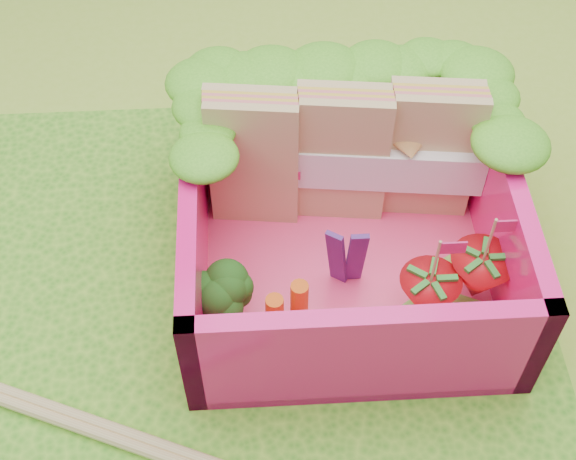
# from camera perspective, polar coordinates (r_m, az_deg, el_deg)

# --- Properties ---
(ground) EXTENTS (14.00, 14.00, 0.00)m
(ground) POSITION_cam_1_polar(r_m,az_deg,el_deg) (3.31, -3.93, -6.95)
(ground) COLOR #97C136
(ground) RESTS_ON ground
(placemat) EXTENTS (2.60, 2.60, 0.03)m
(placemat) POSITION_cam_1_polar(r_m,az_deg,el_deg) (3.29, -3.94, -6.81)
(placemat) COLOR #449622
(placemat) RESTS_ON ground
(bento_floor) EXTENTS (1.30, 1.30, 0.05)m
(bento_floor) POSITION_cam_1_polar(r_m,az_deg,el_deg) (3.43, 4.02, -2.17)
(bento_floor) COLOR #FF417A
(bento_floor) RESTS_ON placemat
(bento_box) EXTENTS (1.30, 1.30, 0.55)m
(bento_box) POSITION_cam_1_polar(r_m,az_deg,el_deg) (3.23, 4.26, 0.46)
(bento_box) COLOR #FC1578
(bento_box) RESTS_ON placemat
(lettuce_ruffle) EXTENTS (1.43, 0.76, 0.11)m
(lettuce_ruffle) POSITION_cam_1_polar(r_m,az_deg,el_deg) (3.33, 3.73, 10.53)
(lettuce_ruffle) COLOR #3E9C1C
(lettuce_ruffle) RESTS_ON bento_box
(sandwich_stack) EXTENTS (1.20, 0.31, 0.66)m
(sandwich_stack) POSITION_cam_1_polar(r_m,az_deg,el_deg) (3.35, 3.92, 5.37)
(sandwich_stack) COLOR tan
(sandwich_stack) RESTS_ON bento_floor
(broccoli) EXTENTS (0.31, 0.31, 0.25)m
(broccoli) POSITION_cam_1_polar(r_m,az_deg,el_deg) (3.09, -4.64, -4.72)
(broccoli) COLOR #62A952
(broccoli) RESTS_ON bento_floor
(carrot_sticks) EXTENTS (0.17, 0.12, 0.26)m
(carrot_sticks) POSITION_cam_1_polar(r_m,az_deg,el_deg) (3.09, -0.06, -5.84)
(carrot_sticks) COLOR #DD5012
(carrot_sticks) RESTS_ON bento_floor
(purple_wedges) EXTENTS (0.15, 0.05, 0.38)m
(purple_wedges) POSITION_cam_1_polar(r_m,az_deg,el_deg) (3.17, 4.17, -1.96)
(purple_wedges) COLOR #401A5C
(purple_wedges) RESTS_ON bento_floor
(strawberry_left) EXTENTS (0.24, 0.24, 0.48)m
(strawberry_left) POSITION_cam_1_polar(r_m,az_deg,el_deg) (3.18, 9.86, -4.72)
(strawberry_left) COLOR red
(strawberry_left) RESTS_ON bento_floor
(strawberry_right) EXTENTS (0.25, 0.25, 0.49)m
(strawberry_right) POSITION_cam_1_polar(r_m,az_deg,el_deg) (3.26, 13.35, -3.29)
(strawberry_right) COLOR red
(strawberry_right) RESTS_ON bento_floor
(snap_peas) EXTENTS (0.61, 0.51, 0.05)m
(snap_peas) POSITION_cam_1_polar(r_m,az_deg,el_deg) (3.32, 11.33, -4.56)
(snap_peas) COLOR #5BAD36
(snap_peas) RESTS_ON bento_floor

